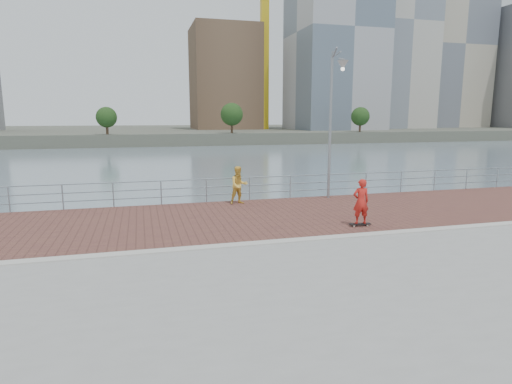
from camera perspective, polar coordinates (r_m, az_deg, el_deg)
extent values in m
plane|color=slate|center=(14.29, 2.16, -14.53)|extent=(400.00, 400.00, 0.00)
cube|color=gray|center=(9.72, 11.61, -20.73)|extent=(40.00, 24.00, 2.00)
cube|color=brown|center=(16.94, -1.42, -3.39)|extent=(40.00, 6.80, 0.02)
cube|color=#B7B5AD|center=(13.58, 2.22, -6.71)|extent=(40.00, 0.40, 0.06)
cube|color=#4C5142|center=(135.04, -13.60, 7.74)|extent=(320.00, 95.00, 2.50)
cylinder|color=#8C9EA8|center=(20.41, -30.06, -0.90)|extent=(0.06, 0.06, 1.10)
cylinder|color=#8C9EA8|center=(19.97, -24.37, -0.65)|extent=(0.06, 0.06, 1.10)
cylinder|color=#8C9EA8|center=(19.74, -18.49, -0.39)|extent=(0.06, 0.06, 1.10)
cylinder|color=#8C9EA8|center=(19.72, -12.53, -0.12)|extent=(0.06, 0.06, 1.10)
cylinder|color=#8C9EA8|center=(19.91, -6.62, 0.15)|extent=(0.06, 0.06, 1.10)
cylinder|color=#8C9EA8|center=(20.31, -0.89, 0.41)|extent=(0.06, 0.06, 1.10)
cylinder|color=#8C9EA8|center=(20.90, 4.57, 0.66)|extent=(0.06, 0.06, 1.10)
cylinder|color=#8C9EA8|center=(21.67, 9.69, 0.88)|extent=(0.06, 0.06, 1.10)
cylinder|color=#8C9EA8|center=(22.60, 14.42, 1.08)|extent=(0.06, 0.06, 1.10)
cylinder|color=#8C9EA8|center=(23.68, 18.75, 1.26)|extent=(0.06, 0.06, 1.10)
cylinder|color=#8C9EA8|center=(24.87, 22.69, 1.41)|extent=(0.06, 0.06, 1.10)
cylinder|color=#8C9EA8|center=(26.18, 26.25, 1.54)|extent=(0.06, 0.06, 1.10)
cylinder|color=#8C9EA8|center=(27.57, 29.46, 1.66)|extent=(0.06, 0.06, 1.10)
cylinder|color=#8C9EA8|center=(20.00, -3.75, 1.84)|extent=(39.00, 0.05, 0.05)
cylinder|color=#8C9EA8|center=(20.05, -3.73, 0.78)|extent=(39.00, 0.05, 0.05)
cylinder|color=#8C9EA8|center=(20.11, -3.72, -0.24)|extent=(39.00, 0.05, 0.05)
cylinder|color=gray|center=(20.85, 9.86, 8.22)|extent=(0.13, 0.13, 6.67)
cylinder|color=gray|center=(20.53, 10.83, 17.51)|extent=(0.08, 1.11, 0.08)
cone|color=#B2B2AD|center=(20.00, 11.54, 17.04)|extent=(0.49, 0.49, 0.39)
cube|color=black|center=(16.01, 13.69, -4.16)|extent=(0.80, 0.28, 0.03)
cylinder|color=beige|center=(15.86, 12.94, -4.42)|extent=(0.06, 0.05, 0.06)
cylinder|color=beige|center=(16.06, 14.62, -4.32)|extent=(0.06, 0.05, 0.06)
cylinder|color=beige|center=(15.99, 12.76, -4.30)|extent=(0.06, 0.05, 0.06)
cylinder|color=beige|center=(16.18, 14.42, -4.20)|extent=(0.06, 0.05, 0.06)
imported|color=red|center=(15.83, 13.82, -1.23)|extent=(0.64, 0.46, 1.65)
imported|color=#F0BF46|center=(19.36, -2.29, 0.92)|extent=(0.90, 0.73, 1.71)
cube|color=gold|center=(123.15, 1.15, 20.09)|extent=(2.00, 2.00, 50.00)
cube|color=brown|center=(125.17, -4.22, 14.83)|extent=(18.00, 18.00, 28.03)
cube|color=#9E9EA3|center=(123.94, 10.52, 20.00)|extent=(22.00, 22.00, 50.56)
cube|color=#B2ADA3|center=(144.87, 17.92, 20.29)|extent=(20.00, 20.00, 60.88)
cube|color=#ADA38E|center=(162.83, 23.55, 17.10)|extent=(24.00, 22.00, 51.60)
cylinder|color=#473323|center=(89.63, -19.25, 8.26)|extent=(0.50, 0.50, 3.12)
sphere|color=#193814|center=(89.62, -19.31, 9.40)|extent=(4.02, 4.02, 4.02)
cylinder|color=#473323|center=(91.40, -3.25, 8.99)|extent=(0.50, 0.50, 3.68)
sphere|color=#193814|center=(91.38, -3.26, 10.31)|extent=(4.73, 4.73, 4.73)
cylinder|color=#473323|center=(101.92, 13.69, 8.71)|extent=(0.50, 0.50, 3.27)
sphere|color=#193814|center=(101.91, 13.74, 9.77)|extent=(4.21, 4.21, 4.21)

